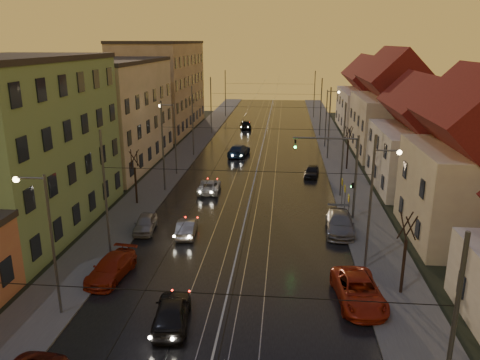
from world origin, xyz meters
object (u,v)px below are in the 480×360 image
(traffic_light_mast, at_px, (344,166))
(parked_left_3, at_px, (145,223))
(street_lamp_1, at_px, (376,194))
(driving_car_4, at_px, (246,124))
(parked_right_1, at_px, (340,223))
(parked_right_0, at_px, (359,291))
(driving_car_0, at_px, (172,312))
(street_lamp_2, at_px, (172,132))
(driving_car_1, at_px, (187,227))
(street_lamp_0, at_px, (46,232))
(driving_car_2, at_px, (209,186))
(parked_right_2, at_px, (312,171))
(parked_left_2, at_px, (111,268))
(street_lamp_3, at_px, (329,113))
(driving_car_3, at_px, (239,150))

(traffic_light_mast, relative_size, parked_left_3, 1.91)
(street_lamp_1, height_order, driving_car_4, street_lamp_1)
(parked_left_3, height_order, parked_right_1, parked_right_1)
(traffic_light_mast, height_order, driving_car_4, traffic_light_mast)
(parked_right_0, bearing_deg, driving_car_0, -168.06)
(street_lamp_2, distance_m, parked_right_1, 22.69)
(street_lamp_1, distance_m, driving_car_1, 14.38)
(street_lamp_0, bearing_deg, driving_car_2, 77.51)
(street_lamp_1, height_order, parked_right_0, street_lamp_1)
(driving_car_0, relative_size, parked_right_2, 1.23)
(parked_left_2, xyz_separation_m, parked_right_1, (15.15, 8.84, 0.08))
(traffic_light_mast, bearing_deg, parked_right_1, -98.02)
(street_lamp_3, bearing_deg, driving_car_3, -151.69)
(parked_left_2, bearing_deg, parked_right_1, 36.86)
(driving_car_2, height_order, parked_left_2, parked_left_2)
(driving_car_3, height_order, parked_left_2, driving_car_3)
(driving_car_3, height_order, parked_right_0, driving_car_3)
(driving_car_1, height_order, driving_car_3, driving_car_3)
(street_lamp_0, xyz_separation_m, parked_right_1, (16.70, 13.20, -4.13))
(driving_car_1, distance_m, parked_left_3, 3.45)
(driving_car_4, bearing_deg, parked_right_1, 96.48)
(street_lamp_0, height_order, driving_car_1, street_lamp_0)
(driving_car_2, distance_m, driving_car_4, 34.98)
(street_lamp_1, xyz_separation_m, parked_right_2, (-2.90, 20.74, -4.27))
(parked_right_2, bearing_deg, parked_left_3, -121.88)
(street_lamp_2, bearing_deg, driving_car_1, -73.43)
(driving_car_3, distance_m, driving_car_4, 19.64)
(street_lamp_1, bearing_deg, parked_right_0, -106.70)
(driving_car_4, distance_m, parked_left_3, 45.46)
(driving_car_1, bearing_deg, street_lamp_1, 160.67)
(parked_left_3, bearing_deg, street_lamp_3, 56.14)
(parked_left_3, bearing_deg, parked_right_0, -37.35)
(driving_car_0, xyz_separation_m, parked_left_3, (-5.06, 12.27, -0.12))
(street_lamp_2, relative_size, traffic_light_mast, 1.11)
(driving_car_2, xyz_separation_m, driving_car_3, (1.42, 15.34, 0.16))
(street_lamp_2, relative_size, driving_car_1, 2.07)
(street_lamp_2, bearing_deg, parked_right_2, 2.76)
(driving_car_0, xyz_separation_m, parked_right_1, (10.14, 13.51, -0.01))
(driving_car_1, relative_size, parked_right_0, 0.72)
(street_lamp_0, xyz_separation_m, street_lamp_1, (18.21, 8.00, 0.00))
(street_lamp_2, distance_m, driving_car_2, 8.69)
(street_lamp_3, xyz_separation_m, driving_car_2, (-13.28, -21.73, -4.28))
(street_lamp_2, bearing_deg, parked_left_2, -86.24)
(parked_left_2, bearing_deg, traffic_light_mast, 43.41)
(driving_car_2, distance_m, parked_right_0, 22.69)
(street_lamp_2, xyz_separation_m, parked_right_2, (15.30, 0.74, -4.27))
(street_lamp_1, distance_m, driving_car_2, 19.95)
(street_lamp_2, height_order, parked_right_0, street_lamp_2)
(street_lamp_3, bearing_deg, parked_right_0, -92.15)
(parked_right_1, bearing_deg, street_lamp_2, 141.45)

